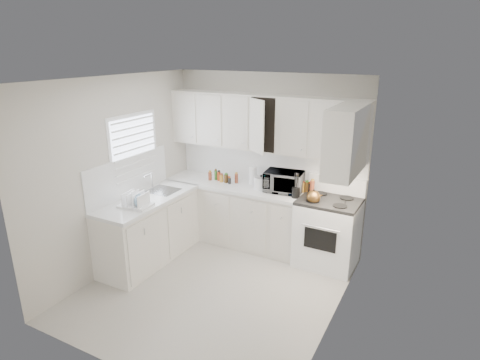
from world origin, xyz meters
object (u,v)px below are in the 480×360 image
Objects in this scene: stove at (328,224)px; dish_rack at (135,199)px; tea_kettle at (314,196)px; utensil_crock at (296,185)px; rice_cooker at (261,182)px; microwave at (284,179)px.

stove is 3.11× the size of dish_rack.
stove reaches higher than tea_kettle.
rice_cooker is at bearing 169.43° from utensil_crock.
rice_cooker is at bearing -179.53° from microwave.
microwave is 2.08m from dish_rack.
tea_kettle is at bearing -25.27° from rice_cooker.
rice_cooker is at bearing 179.40° from stove.
dish_rack is (-2.02, -1.21, 0.01)m from tea_kettle.
dish_rack is at bearing -142.62° from rice_cooker.
microwave is at bearing 159.99° from tea_kettle.
rice_cooker is at bearing 171.56° from tea_kettle.
microwave reaches higher than dish_rack.
rice_cooker is 0.54× the size of dish_rack.
tea_kettle is 0.57× the size of dish_rack.
dish_rack is (-1.50, -1.44, -0.07)m from microwave.
utensil_crock is at bearing -38.81° from microwave.
microwave is (-0.52, 0.23, 0.09)m from tea_kettle.
tea_kettle is at bearing 23.78° from dish_rack.
utensil_crock is 2.17m from dish_rack.
stove is 3.38× the size of utensil_crock.
stove is 0.69m from utensil_crock.
dish_rack is at bearing -143.47° from utensil_crock.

